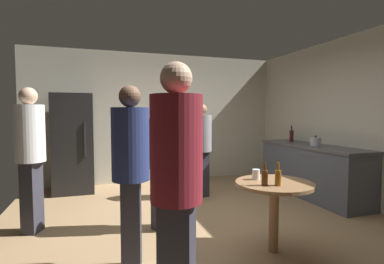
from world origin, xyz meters
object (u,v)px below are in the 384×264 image
Objects in this scene: plastic_cup_white at (256,174)px; person_in_black_shirt at (161,156)px; beer_bottle_brown at (265,177)px; kettle at (316,142)px; wine_bottle_on_counter at (292,136)px; person_in_navy_shirt at (131,163)px; person_in_maroon_shirt at (176,176)px; refrigerator at (74,143)px; beer_bottle_amber at (278,177)px; foreground_table at (274,192)px; person_in_gray_shirt at (202,143)px; person_in_white_shirt at (30,148)px.

person_in_black_shirt is (-0.86, 0.80, 0.12)m from plastic_cup_white.
kettle is at bearing 38.13° from beer_bottle_brown.
plastic_cup_white is (-1.95, -2.00, -0.23)m from wine_bottle_on_counter.
person_in_navy_shirt is 0.90m from person_in_maroon_shirt.
refrigerator reaches higher than beer_bottle_amber.
beer_bottle_brown is (-1.94, -1.52, -0.15)m from kettle.
refrigerator is at bearing 122.30° from beer_bottle_amber.
person_in_black_shirt is (-2.81, -1.20, -0.11)m from wine_bottle_on_counter.
person_in_navy_shirt reaches higher than beer_bottle_amber.
beer_bottle_amber is 0.14× the size of person_in_navy_shirt.
kettle is 2.22× the size of plastic_cup_white.
person_in_black_shirt reaches higher than foreground_table.
beer_bottle_amber is at bearing -77.67° from plastic_cup_white.
person_in_gray_shirt is at bearing 86.05° from beer_bottle_brown.
kettle is at bearing -23.93° from refrigerator.
beer_bottle_amber is at bearing 1.60° from person_in_black_shirt.
refrigerator is 3.63m from plastic_cup_white.
kettle is 2.79m from person_in_black_shirt.
kettle is 2.41m from beer_bottle_amber.
refrigerator is 5.81× the size of wine_bottle_on_counter.
beer_bottle_brown is at bearing 3.27° from person_in_navy_shirt.
refrigerator is 1.12× the size of person_in_gray_shirt.
plastic_cup_white is at bearing 8.67° from person_in_black_shirt.
person_in_white_shirt reaches higher than beer_bottle_brown.
person_in_maroon_shirt is (-1.20, -0.63, 0.22)m from beer_bottle_amber.
kettle is at bearing 40.81° from beer_bottle_amber.
person_in_gray_shirt reaches higher than person_in_black_shirt.
person_in_black_shirt is at bearing 127.45° from beer_bottle_brown.
wine_bottle_on_counter reaches higher than plastic_cup_white.
kettle is 0.16× the size of person_in_black_shirt.
beer_bottle_amber is (-1.82, -1.57, -0.15)m from kettle.
beer_bottle_brown is 1.33m from person_in_black_shirt.
person_in_gray_shirt is at bearing 87.10° from plastic_cup_white.
beer_bottle_amber is 1.43m from person_in_navy_shirt.
person_in_white_shirt is at bearing -101.13° from refrigerator.
foreground_table is 0.47× the size of person_in_navy_shirt.
plastic_cup_white is (0.05, 0.26, -0.03)m from beer_bottle_brown.
person_in_navy_shirt is 2.49m from person_in_gray_shirt.
wine_bottle_on_counter is 0.20× the size of person_in_black_shirt.
beer_bottle_amber is at bearing 2.08° from person_in_navy_shirt.
beer_bottle_amber is at bearing -7.81° from person_in_gray_shirt.
refrigerator is 1.02× the size of person_in_maroon_shirt.
foreground_table is at bearing -55.90° from plastic_cup_white.
person_in_black_shirt is (-0.98, 0.97, 0.28)m from foreground_table.
beer_bottle_amber is 0.31m from plastic_cup_white.
person_in_black_shirt is (-0.96, -1.18, -0.02)m from person_in_gray_shirt.
wine_bottle_on_counter is at bearing 50.69° from beer_bottle_amber.
refrigerator reaches higher than person_in_maroon_shirt.
plastic_cup_white is (-0.12, 0.17, 0.16)m from foreground_table.
kettle is 3.48m from person_in_navy_shirt.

